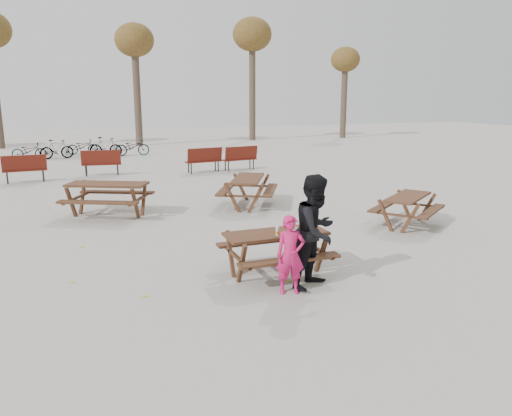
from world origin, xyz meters
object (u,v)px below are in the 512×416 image
object	(u,v)px
child	(290,255)
picnic_table_east	(407,211)
picnic_table_far	(248,192)
main_picnic_table	(276,243)
adult	(316,231)
food_tray	(295,231)
picnic_table_north	(108,200)
soda_bottle	(277,232)

from	to	relation	value
child	picnic_table_east	xyz separation A→B (m)	(4.45, 2.87, -0.27)
child	picnic_table_far	world-z (taller)	child
picnic_table_east	picnic_table_far	distance (m)	4.50
main_picnic_table	picnic_table_far	bearing A→B (deg)	75.27
main_picnic_table	picnic_table_far	distance (m)	5.62
child	adult	bearing A→B (deg)	27.90
food_tray	child	size ratio (longest dim) A/B	0.14
adult	picnic_table_far	xyz separation A→B (m)	(1.03, 6.18, -0.53)
adult	picnic_table_far	distance (m)	6.28
child	picnic_table_east	distance (m)	5.30
picnic_table_far	picnic_table_north	bearing A→B (deg)	114.95
adult	picnic_table_north	size ratio (longest dim) A/B	0.92
picnic_table_north	child	bearing A→B (deg)	-44.44
adult	child	bearing A→B (deg)	162.83
main_picnic_table	adult	size ratio (longest dim) A/B	0.95
adult	picnic_table_north	xyz separation A→B (m)	(-2.82, 6.35, -0.51)
soda_bottle	adult	bearing A→B (deg)	-49.45
main_picnic_table	food_tray	size ratio (longest dim) A/B	10.00
soda_bottle	picnic_table_east	size ratio (longest dim) A/B	0.10
picnic_table_far	child	bearing A→B (deg)	-166.32
main_picnic_table	food_tray	bearing A→B (deg)	-11.96
main_picnic_table	picnic_table_east	world-z (taller)	main_picnic_table
picnic_table_far	adult	bearing A→B (deg)	-161.99
food_tray	child	world-z (taller)	child
picnic_table_north	main_picnic_table	bearing A→B (deg)	-40.59
main_picnic_table	picnic_table_north	distance (m)	6.11
main_picnic_table	picnic_table_north	size ratio (longest dim) A/B	0.88
picnic_table_far	soda_bottle	bearing A→B (deg)	-167.33
main_picnic_table	picnic_table_north	bearing A→B (deg)	113.37
food_tray	adult	world-z (taller)	adult
main_picnic_table	adult	world-z (taller)	adult
soda_bottle	picnic_table_far	xyz separation A→B (m)	(1.49, 5.64, -0.43)
soda_bottle	picnic_table_north	xyz separation A→B (m)	(-2.36, 5.81, -0.41)
main_picnic_table	adult	distance (m)	0.92
soda_bottle	picnic_table_east	distance (m)	4.93
adult	picnic_table_east	world-z (taller)	adult
food_tray	picnic_table_north	size ratio (longest dim) A/B	0.09
adult	picnic_table_far	size ratio (longest dim) A/B	0.98
picnic_table_far	main_picnic_table	bearing A→B (deg)	-167.24
picnic_table_far	picnic_table_east	bearing A→B (deg)	-112.43
soda_bottle	adult	world-z (taller)	adult
soda_bottle	picnic_table_north	bearing A→B (deg)	112.11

